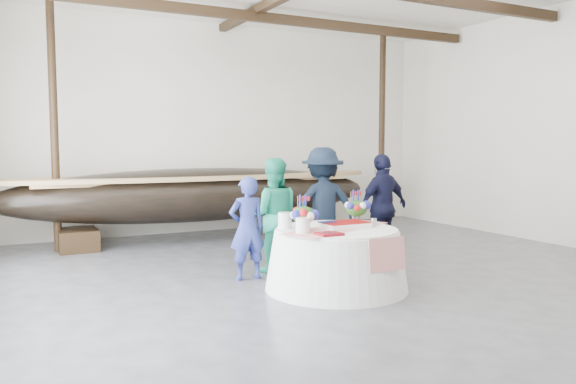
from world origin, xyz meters
name	(u,v)px	position (x,y,z in m)	size (l,w,h in m)	color
floor	(386,293)	(0.00, 0.00, 0.00)	(10.00, 12.00, 0.01)	#3D3D42
wall_back	(221,128)	(0.00, 6.00, 2.25)	(10.00, 0.02, 4.50)	silver
longboat_display	(199,194)	(-0.89, 4.88, 0.91)	(7.63, 1.53, 1.43)	black
banquet_table	(336,259)	(-0.46, 0.48, 0.40)	(1.88, 1.88, 0.81)	white
tabletop_items	(330,216)	(-0.49, 0.60, 0.95)	(1.81, 1.20, 0.40)	red
guest_woman_blue	(247,228)	(-1.30, 1.50, 0.73)	(0.53, 0.35, 1.46)	navy
guest_woman_teal	(273,215)	(-0.76, 1.79, 0.85)	(0.83, 0.64, 1.70)	#20A77E
guest_man_left	(323,206)	(0.13, 1.84, 0.93)	(1.20, 0.69, 1.85)	black
guest_man_right	(383,207)	(1.22, 1.74, 0.87)	(1.02, 0.43, 1.74)	black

